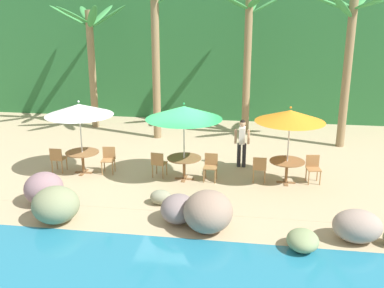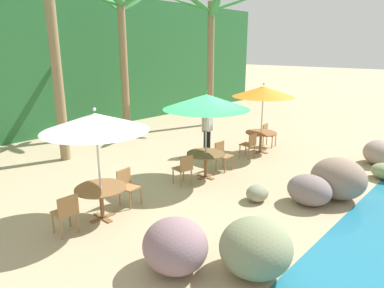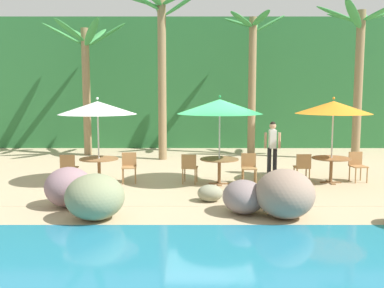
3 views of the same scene
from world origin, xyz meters
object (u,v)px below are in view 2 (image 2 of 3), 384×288
Objects in this scene: palm_tree_fourth at (210,40)px; waiter_in_white at (207,127)px; umbrella_orange at (263,92)px; palm_tree_third at (123,46)px; chair_white_inland at (66,211)px; chair_green_seaward at (222,154)px; chair_white_seaward at (127,184)px; chair_orange_inland at (250,144)px; dining_table_white at (101,193)px; dining_table_orange at (261,136)px; palm_tree_second at (52,19)px; umbrella_green at (206,102)px; chair_orange_seaward at (268,133)px; umbrella_white at (95,122)px; dining_table_green at (206,157)px; chair_green_inland at (184,168)px.

waiter_in_white is at bearing -141.13° from palm_tree_fourth.
palm_tree_third is at bearing 104.76° from umbrella_orange.
chair_green_seaward is (5.15, 0.09, 0.00)m from chair_white_inland.
chair_white_inland is (-1.69, -0.26, 0.00)m from chair_white_seaward.
dining_table_white is at bearing -179.75° from chair_orange_inland.
dining_table_white is 6.69m from dining_table_orange.
palm_tree_second is 1.11× the size of palm_tree_fourth.
dining_table_white is 1.26× the size of chair_white_seaward.
umbrella_green is 3.63m from dining_table_orange.
chair_orange_seaward is 0.15× the size of palm_tree_third.
umbrella_green is 1.91m from chair_green_seaward.
palm_tree_second is at bearing 133.80° from chair_orange_inland.
chair_white_seaward is (0.83, 0.18, -1.67)m from umbrella_white.
dining_table_white is 6.15m from palm_tree_second.
umbrella_orange is 2.86× the size of chair_orange_inland.
waiter_in_white is at bearing 15.43° from chair_white_seaward.
palm_tree_second is at bearing 112.69° from umbrella_green.
palm_tree_third is (0.86, 5.94, 3.22)m from chair_green_seaward.
umbrella_white is 0.42× the size of palm_tree_fourth.
umbrella_orange is (3.25, 0.17, 1.57)m from dining_table_green.
palm_tree_third is at bearing 49.07° from dining_table_white.
umbrella_green is 2.92× the size of chair_orange_seaward.
palm_tree_fourth is at bearing 38.99° from umbrella_green.
chair_white_inland is at bearing -179.02° from chair_green_inland.
chair_white_inland is at bearing -178.52° from umbrella_orange.
dining_table_white is 3.44m from dining_table_green.
chair_green_seaward and chair_green_inland have the same top height.
chair_white_seaward and chair_orange_inland have the same top height.
dining_table_green is 4.10m from chair_orange_seaward.
umbrella_orange is 1.46× the size of waiter_in_white.
palm_tree_fourth reaches higher than dining_table_orange.
umbrella_white is at bearing -177.48° from chair_orange_seaward.
umbrella_white is 7.71m from chair_orange_seaward.
dining_table_white is 4.30m from chair_green_seaward.
chair_orange_inland is (5.84, 0.03, -0.10)m from dining_table_white.
palm_tree_second reaches higher than waiter_in_white.
palm_tree_fourth is (5.55, 4.49, 3.39)m from dining_table_green.
dining_table_orange is (2.40, 0.11, 0.10)m from chair_green_seaward.
chair_green_seaward is (4.29, 0.01, -0.10)m from dining_table_white.
dining_table_orange is at bearing 0.00° from umbrella_orange.
palm_tree_third is at bearing 90.72° from waiter_in_white.
chair_green_inland is 0.79× the size of dining_table_orange.
chair_green_seaward reaches higher than dining_table_orange.
waiter_in_white is at bearing -89.28° from palm_tree_third.
chair_orange_inland is 0.15× the size of palm_tree_third.
palm_tree_fourth reaches higher than palm_tree_third.
dining_table_orange is (3.25, 0.17, 0.00)m from dining_table_green.
palm_tree_second is (-5.99, 4.19, 3.98)m from chair_orange_seaward.
dining_table_green is at bearing 0.29° from chair_white_inland.
chair_green_seaward is 2.40m from dining_table_orange.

